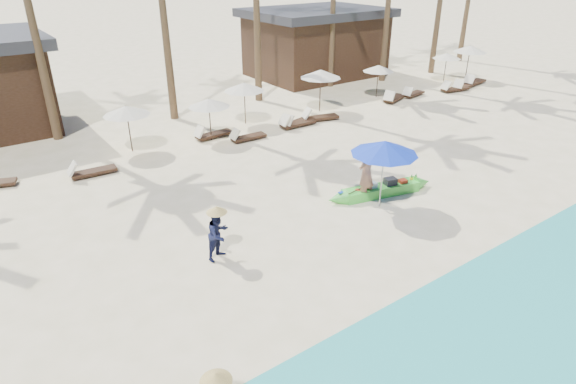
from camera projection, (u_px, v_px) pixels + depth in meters
ground at (312, 261)px, 13.05m from camera, size 240.00×240.00×0.00m
wet_sand_strip at (470, 380)px, 9.41m from camera, size 240.00×4.50×0.01m
green_canoe at (381, 190)px, 16.55m from camera, size 4.42×1.33×0.57m
tourist at (366, 173)px, 15.91m from camera, size 0.81×0.63×1.97m
vendor_green at (218, 234)px, 12.90m from camera, size 0.86×0.77×1.46m
blue_umbrella at (385, 148)px, 14.96m from camera, size 2.13×2.13×2.29m
resort_parasol_5 at (126, 110)px, 19.52m from camera, size 1.91×1.91×1.97m
lounger_5_left at (90, 171)px, 17.97m from camera, size 1.75×0.64×0.58m
resort_parasol_6 at (209, 103)px, 20.85m from camera, size 1.82×1.82×1.87m
lounger_6_left at (212, 134)px, 21.65m from camera, size 1.82×0.65×0.61m
lounger_6_right at (246, 137)px, 21.38m from camera, size 1.69×0.57×0.57m
resort_parasol_7 at (244, 87)px, 22.81m from camera, size 1.95×1.95×2.01m
lounger_7_left at (296, 122)px, 23.19m from camera, size 1.86×0.94×0.60m
lounger_7_right at (296, 123)px, 23.05m from camera, size 1.89×0.61×0.64m
resort_parasol_8 at (321, 74)px, 24.62m from camera, size 2.11×2.11×2.18m
lounger_8_left at (318, 117)px, 23.92m from camera, size 1.95×1.05×0.63m
resort_parasol_9 at (379, 68)px, 27.29m from camera, size 1.77×1.77×1.83m
lounger_9_left at (394, 98)px, 27.05m from camera, size 1.96×1.17×0.64m
lounger_9_right at (413, 93)px, 27.96m from camera, size 1.79×0.83×0.59m
resort_parasol_10 at (447, 56)px, 30.56m from camera, size 1.78×1.78×1.84m
lounger_10_left at (453, 88)px, 28.96m from camera, size 1.92×0.88×0.63m
lounger_10_right at (463, 86)px, 29.45m from camera, size 1.93×0.88×0.63m
resort_parasol_11 at (470, 49)px, 30.91m from camera, size 2.15×2.15×2.22m
lounger_11_left at (474, 81)px, 30.44m from camera, size 2.06×0.90×0.68m
pavilion_east at (316, 42)px, 32.12m from camera, size 8.80×6.60×4.30m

